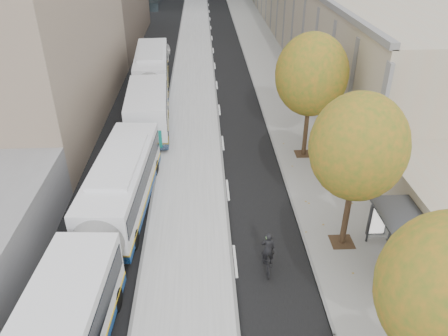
{
  "coord_description": "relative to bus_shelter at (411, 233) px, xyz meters",
  "views": [
    {
      "loc": [
        -2.92,
        -3.16,
        13.8
      ],
      "look_at": [
        -1.95,
        16.25,
        2.5
      ],
      "focal_mm": 35.0,
      "sensor_mm": 36.0,
      "label": 1
    }
  ],
  "objects": [
    {
      "name": "bus_far",
      "position": [
        -12.96,
        20.83,
        -0.47
      ],
      "size": [
        3.92,
        19.03,
        3.15
      ],
      "rotation": [
        0.0,
        0.0,
        0.06
      ],
      "color": "silver",
      "rests_on": "ground"
    },
    {
      "name": "bus_near",
      "position": [
        -13.23,
        1.73,
        -0.61
      ],
      "size": [
        3.59,
        17.42,
        2.88
      ],
      "rotation": [
        0.0,
        0.0,
        -0.06
      ],
      "color": "silver",
      "rests_on": "ground"
    },
    {
      "name": "tree_d",
      "position": [
        -2.09,
        11.04,
        3.28
      ],
      "size": [
        4.4,
        4.4,
        7.6
      ],
      "color": "black",
      "rests_on": "sidewalk"
    },
    {
      "name": "distant_car",
      "position": [
        -13.11,
        34.19,
        -1.46
      ],
      "size": [
        1.79,
        4.32,
        1.46
      ],
      "primitive_type": "imported",
      "rotation": [
        0.0,
        0.0,
        -0.01
      ],
      "color": "white",
      "rests_on": "ground"
    },
    {
      "name": "tree_c",
      "position": [
        -2.09,
        2.04,
        3.06
      ],
      "size": [
        4.2,
        4.2,
        7.28
      ],
      "color": "black",
      "rests_on": "sidewalk"
    },
    {
      "name": "cyclist",
      "position": [
        -5.97,
        0.38,
        -1.41
      ],
      "size": [
        0.61,
        1.64,
        2.09
      ],
      "rotation": [
        0.0,
        0.0,
        -0.02
      ],
      "color": "black",
      "rests_on": "ground"
    },
    {
      "name": "sidewalk",
      "position": [
        -1.56,
        24.04,
        -2.15
      ],
      "size": [
        4.75,
        150.0,
        0.08
      ],
      "primitive_type": "cube",
      "color": "gray",
      "rests_on": "ground"
    },
    {
      "name": "bus_platform",
      "position": [
        -9.56,
        24.04,
        -2.11
      ],
      "size": [
        4.25,
        150.0,
        0.15
      ],
      "primitive_type": "cube",
      "color": "#A2A2A2",
      "rests_on": "ground"
    },
    {
      "name": "bus_shelter",
      "position": [
        0.0,
        0.0,
        0.0
      ],
      "size": [
        1.9,
        4.4,
        2.53
      ],
      "color": "#383A3F",
      "rests_on": "sidewalk"
    }
  ]
}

